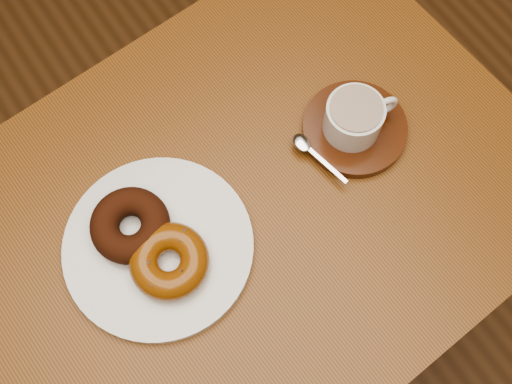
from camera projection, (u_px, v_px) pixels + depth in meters
ground at (196, 376)px, 1.59m from camera, size 6.00×6.00×0.00m
cafe_table at (246, 232)px, 1.02m from camera, size 0.89×0.69×0.80m
donut_plate at (159, 247)px, 0.87m from camera, size 0.27×0.27×0.02m
donut_cinnamon at (130, 225)px, 0.85m from camera, size 0.11×0.11×0.04m
donut_caramel at (169, 261)px, 0.84m from camera, size 0.11×0.11×0.04m
saucer at (354, 129)px, 0.93m from camera, size 0.18×0.18×0.02m
coffee_cup at (355, 117)px, 0.90m from camera, size 0.11×0.08×0.06m
teaspoon at (307, 147)px, 0.91m from camera, size 0.03×0.10×0.01m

